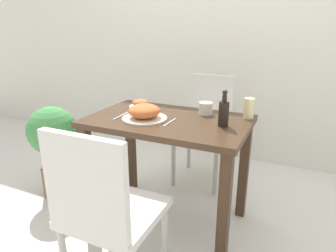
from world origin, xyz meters
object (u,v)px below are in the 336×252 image
(food_plate, at_px, (144,113))
(juice_glass, at_px, (249,108))
(sauce_bottle, at_px, (224,112))
(chair_near, at_px, (104,208))
(drink_cup, at_px, (206,108))
(chair_far, at_px, (205,123))
(side_plate, at_px, (140,104))
(potted_plant_left, at_px, (54,142))

(food_plate, height_order, juice_glass, juice_glass)
(sauce_bottle, bearing_deg, chair_near, -117.07)
(drink_cup, xyz_separation_m, sauce_bottle, (0.17, -0.18, 0.04))
(chair_far, xyz_separation_m, side_plate, (-0.31, -0.55, 0.26))
(chair_far, distance_m, juice_glass, 0.71)
(side_plate, xyz_separation_m, juice_glass, (0.74, 0.06, 0.04))
(food_plate, bearing_deg, sauce_bottle, 9.49)
(sauce_bottle, bearing_deg, potted_plant_left, -177.67)
(potted_plant_left, bearing_deg, juice_glass, 10.83)
(side_plate, xyz_separation_m, drink_cup, (0.47, 0.03, 0.01))
(sauce_bottle, height_order, potted_plant_left, sauce_bottle)
(food_plate, distance_m, side_plate, 0.28)
(juice_glass, bearing_deg, food_plate, -153.06)
(food_plate, relative_size, drink_cup, 3.19)
(chair_far, relative_size, drink_cup, 10.20)
(chair_near, distance_m, drink_cup, 0.93)
(food_plate, bearing_deg, juice_glass, 26.94)
(drink_cup, bearing_deg, chair_near, -102.09)
(chair_far, xyz_separation_m, sauce_bottle, (0.32, -0.70, 0.31))
(chair_near, xyz_separation_m, chair_far, (0.03, 1.39, 0.00))
(chair_near, bearing_deg, sauce_bottle, -117.07)
(chair_far, height_order, food_plate, chair_far)
(chair_near, xyz_separation_m, potted_plant_left, (-0.94, 0.64, -0.06))
(side_plate, distance_m, sauce_bottle, 0.66)
(drink_cup, bearing_deg, food_plate, -139.57)
(juice_glass, bearing_deg, potted_plant_left, -169.17)
(chair_far, height_order, potted_plant_left, chair_far)
(chair_near, bearing_deg, potted_plant_left, -34.12)
(drink_cup, xyz_separation_m, juice_glass, (0.27, 0.03, 0.02))
(chair_far, bearing_deg, sauce_bottle, -65.21)
(chair_far, bearing_deg, drink_cup, -72.99)
(potted_plant_left, bearing_deg, food_plate, -1.87)
(drink_cup, bearing_deg, potted_plant_left, -168.17)
(potted_plant_left, bearing_deg, chair_near, -34.12)
(chair_far, distance_m, sauce_bottle, 0.83)
(side_plate, bearing_deg, drink_cup, 3.59)
(chair_near, distance_m, side_plate, 0.92)
(food_plate, xyz_separation_m, side_plate, (-0.16, 0.23, -0.02))
(food_plate, distance_m, potted_plant_left, 0.88)
(chair_far, height_order, side_plate, chair_far)
(drink_cup, distance_m, sauce_bottle, 0.25)
(chair_far, xyz_separation_m, food_plate, (-0.15, -0.78, 0.27))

